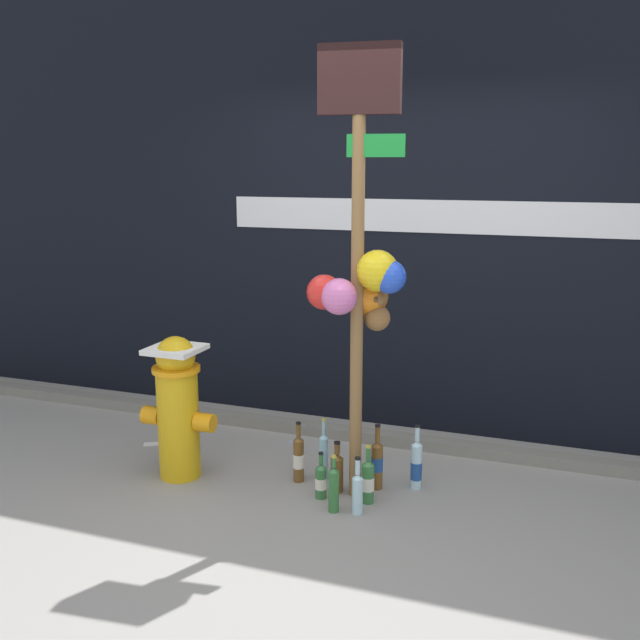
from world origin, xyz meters
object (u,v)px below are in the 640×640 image
(bottle_0, at_px, (299,458))
(fire_hydrant, at_px, (178,404))
(bottle_1, at_px, (357,491))
(bottle_6, at_px, (334,488))
(bottle_8, at_px, (321,481))
(bottle_5, at_px, (324,455))
(bottle_4, at_px, (377,463))
(memorial_post, at_px, (361,256))
(bottle_3, at_px, (337,471))
(bottle_7, at_px, (416,465))
(bottle_2, at_px, (368,481))

(bottle_0, bearing_deg, fire_hydrant, -166.77)
(bottle_1, bearing_deg, bottle_6, -170.10)
(bottle_0, distance_m, bottle_8, 0.27)
(bottle_5, bearing_deg, bottle_8, -73.94)
(bottle_4, height_order, bottle_5, bottle_4)
(bottle_0, xyz_separation_m, bottle_1, (0.46, -0.28, -0.02))
(memorial_post, relative_size, fire_hydrant, 2.81)
(fire_hydrant, height_order, bottle_0, fire_hydrant)
(bottle_3, height_order, bottle_7, bottle_7)
(memorial_post, xyz_separation_m, bottle_1, (0.06, -0.22, -1.29))
(bottle_1, relative_size, bottle_8, 1.18)
(bottle_1, xyz_separation_m, bottle_2, (0.02, 0.15, 0.00))
(fire_hydrant, relative_size, bottle_4, 2.21)
(fire_hydrant, relative_size, bottle_7, 2.23)
(bottle_0, bearing_deg, bottle_3, -12.16)
(bottle_0, height_order, bottle_1, bottle_0)
(fire_hydrant, distance_m, bottle_2, 1.26)
(bottle_0, height_order, bottle_5, bottle_5)
(fire_hydrant, distance_m, bottle_6, 1.12)
(fire_hydrant, relative_size, bottle_6, 2.68)
(memorial_post, height_order, fire_hydrant, memorial_post)
(bottle_2, bearing_deg, fire_hydrant, -177.94)
(bottle_3, height_order, bottle_6, bottle_6)
(fire_hydrant, xyz_separation_m, bottle_7, (1.44, 0.32, -0.32))
(memorial_post, bearing_deg, bottle_2, -44.23)
(fire_hydrant, distance_m, bottle_0, 0.82)
(bottle_5, distance_m, bottle_7, 0.58)
(fire_hydrant, relative_size, bottle_1, 2.68)
(memorial_post, distance_m, bottle_6, 1.31)
(bottle_2, xyz_separation_m, bottle_3, (-0.21, 0.07, -0.00))
(bottle_0, relative_size, bottle_3, 1.21)
(fire_hydrant, bearing_deg, memorial_post, 6.00)
(memorial_post, xyz_separation_m, bottle_4, (0.08, 0.12, -1.27))
(bottle_4, bearing_deg, bottle_0, -171.97)
(fire_hydrant, relative_size, bottle_0, 2.34)
(bottle_4, distance_m, bottle_8, 0.36)
(memorial_post, relative_size, bottle_8, 8.92)
(bottle_6, bearing_deg, bottle_0, 137.70)
(bottle_0, bearing_deg, bottle_1, -30.92)
(bottle_3, xyz_separation_m, bottle_8, (-0.06, -0.11, -0.02))
(bottle_5, height_order, bottle_7, bottle_7)
(bottle_3, height_order, bottle_8, bottle_3)
(bottle_1, relative_size, bottle_2, 0.96)
(bottle_1, bearing_deg, fire_hydrant, 175.02)
(bottle_0, distance_m, bottle_7, 0.72)
(bottle_6, distance_m, bottle_7, 0.58)
(bottle_2, relative_size, bottle_6, 1.04)
(bottle_6, xyz_separation_m, bottle_8, (-0.12, 0.13, -0.03))
(bottle_3, relative_size, bottle_7, 0.79)
(bottle_1, distance_m, bottle_8, 0.28)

